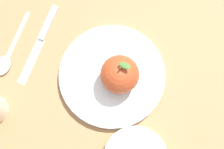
{
  "coord_description": "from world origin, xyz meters",
  "views": [
    {
      "loc": [
        -0.06,
        -0.17,
        0.68
      ],
      "look_at": [
        0.03,
        -0.03,
        0.02
      ],
      "focal_mm": 50.17,
      "sensor_mm": 36.0,
      "label": 1
    }
  ],
  "objects_px": {
    "knife": "(42,37)",
    "apple": "(120,75)",
    "dinner_plate": "(112,75)",
    "spoon": "(6,59)"
  },
  "relations": [
    {
      "from": "dinner_plate",
      "to": "spoon",
      "type": "xyz_separation_m",
      "value": [
        -0.18,
        0.16,
        -0.01
      ]
    },
    {
      "from": "apple",
      "to": "knife",
      "type": "height_order",
      "value": "apple"
    },
    {
      "from": "knife",
      "to": "apple",
      "type": "bearing_deg",
      "value": -61.86
    },
    {
      "from": "apple",
      "to": "spoon",
      "type": "xyz_separation_m",
      "value": [
        -0.19,
        0.18,
        -0.05
      ]
    },
    {
      "from": "apple",
      "to": "knife",
      "type": "distance_m",
      "value": 0.21
    },
    {
      "from": "apple",
      "to": "knife",
      "type": "relative_size",
      "value": 0.56
    },
    {
      "from": "dinner_plate",
      "to": "spoon",
      "type": "bearing_deg",
      "value": 138.72
    },
    {
      "from": "dinner_plate",
      "to": "spoon",
      "type": "distance_m",
      "value": 0.24
    },
    {
      "from": "dinner_plate",
      "to": "spoon",
      "type": "height_order",
      "value": "dinner_plate"
    },
    {
      "from": "spoon",
      "to": "apple",
      "type": "bearing_deg",
      "value": -42.87
    }
  ]
}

